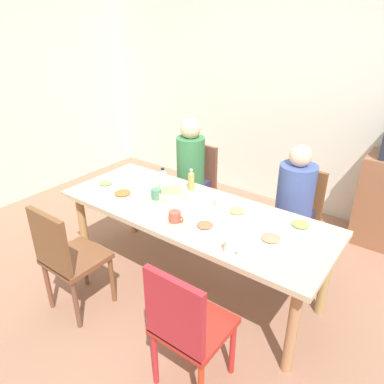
# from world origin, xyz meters

# --- Properties ---
(ground_plane) EXTENTS (6.38, 6.38, 0.00)m
(ground_plane) POSITION_xyz_m (0.00, 0.00, 0.00)
(ground_plane) COLOR #956852
(wall_back) EXTENTS (5.56, 0.12, 2.60)m
(wall_back) POSITION_xyz_m (0.00, 1.95, 1.30)
(wall_back) COLOR silver
(wall_back) RESTS_ON ground_plane
(dining_table) EXTENTS (2.19, 0.83, 0.72)m
(dining_table) POSITION_xyz_m (0.00, 0.00, 0.64)
(dining_table) COLOR #C1B08C
(dining_table) RESTS_ON ground_plane
(chair_0) EXTENTS (0.40, 0.40, 0.90)m
(chair_0) POSITION_xyz_m (-0.55, 0.79, 0.51)
(chair_0) COLOR brown
(chair_0) RESTS_ON ground_plane
(person_0) EXTENTS (0.30, 0.30, 1.20)m
(person_0) POSITION_xyz_m (-0.55, 0.70, 0.71)
(person_0) COLOR #253C4B
(person_0) RESTS_ON ground_plane
(chair_1) EXTENTS (0.40, 0.40, 0.90)m
(chair_1) POSITION_xyz_m (0.55, 0.79, 0.51)
(chair_1) COLOR brown
(chair_1) RESTS_ON ground_plane
(person_1) EXTENTS (0.31, 0.31, 1.16)m
(person_1) POSITION_xyz_m (0.55, 0.70, 0.70)
(person_1) COLOR #343B46
(person_1) RESTS_ON ground_plane
(chair_2) EXTENTS (0.40, 0.40, 0.90)m
(chair_2) POSITION_xyz_m (-0.55, -0.79, 0.51)
(chair_2) COLOR brown
(chair_2) RESTS_ON ground_plane
(chair_3) EXTENTS (0.40, 0.40, 0.90)m
(chair_3) POSITION_xyz_m (0.55, -0.79, 0.51)
(chair_3) COLOR red
(chair_3) RESTS_ON ground_plane
(plate_0) EXTENTS (0.21, 0.21, 0.04)m
(plate_0) POSITION_xyz_m (0.24, -0.17, 0.73)
(plate_0) COLOR white
(plate_0) RESTS_ON dining_table
(plate_1) EXTENTS (0.25, 0.25, 0.04)m
(plate_1) POSITION_xyz_m (-0.61, -0.15, 0.73)
(plate_1) COLOR silver
(plate_1) RESTS_ON dining_table
(plate_2) EXTENTS (0.24, 0.24, 0.04)m
(plate_2) POSITION_xyz_m (0.68, -0.04, 0.73)
(plate_2) COLOR silver
(plate_2) RESTS_ON dining_table
(plate_3) EXTENTS (0.20, 0.20, 0.04)m
(plate_3) POSITION_xyz_m (-0.87, -0.11, 0.73)
(plate_3) COLOR white
(plate_3) RESTS_ON dining_table
(plate_4) EXTENTS (0.23, 0.23, 0.04)m
(plate_4) POSITION_xyz_m (0.31, 0.15, 0.73)
(plate_4) COLOR white
(plate_4) RESTS_ON dining_table
(plate_5) EXTENTS (0.23, 0.23, 0.04)m
(plate_5) POSITION_xyz_m (0.77, 0.24, 0.73)
(plate_5) COLOR white
(plate_5) RESTS_ON dining_table
(bowl_0) EXTENTS (0.24, 0.24, 0.08)m
(bowl_0) POSITION_xyz_m (-0.26, 0.07, 0.76)
(bowl_0) COLOR beige
(bowl_0) RESTS_ON dining_table
(cup_0) EXTENTS (0.11, 0.07, 0.10)m
(cup_0) POSITION_xyz_m (0.53, -0.31, 0.77)
(cup_0) COLOR white
(cup_0) RESTS_ON dining_table
(cup_1) EXTENTS (0.12, 0.08, 0.08)m
(cup_1) POSITION_xyz_m (-0.34, -0.02, 0.76)
(cup_1) COLOR #4B8363
(cup_1) RESTS_ON dining_table
(cup_2) EXTENTS (0.11, 0.08, 0.08)m
(cup_2) POSITION_xyz_m (0.15, 0.17, 0.76)
(cup_2) COLOR white
(cup_2) RESTS_ON dining_table
(cup_3) EXTENTS (0.13, 0.09, 0.08)m
(cup_3) POSITION_xyz_m (0.01, -0.22, 0.76)
(cup_3) COLOR #D35040
(cup_3) RESTS_ON dining_table
(bottle_0) EXTENTS (0.05, 0.05, 0.19)m
(bottle_0) POSITION_xyz_m (-0.22, 0.28, 0.81)
(bottle_0) COLOR tan
(bottle_0) RESTS_ON dining_table
(bottle_1) EXTENTS (0.06, 0.06, 0.21)m
(bottle_1) POSITION_xyz_m (-0.39, 0.12, 0.82)
(bottle_1) COLOR silver
(bottle_1) RESTS_ON dining_table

